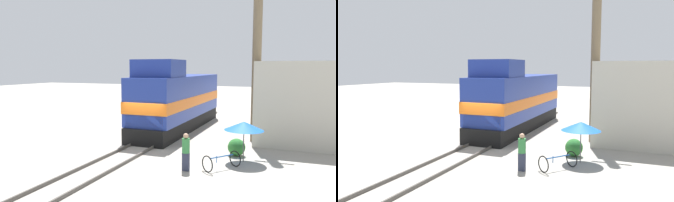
% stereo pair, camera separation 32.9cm
% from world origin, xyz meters
% --- Properties ---
extents(ground_plane, '(120.00, 120.00, 0.00)m').
position_xyz_m(ground_plane, '(0.00, 0.00, 0.00)').
color(ground_plane, gray).
extents(rail_near, '(0.08, 29.05, 0.15)m').
position_xyz_m(rail_near, '(-0.72, 0.00, 0.07)').
color(rail_near, '#4C4742').
rests_on(rail_near, ground_plane).
extents(rail_far, '(0.08, 29.05, 0.15)m').
position_xyz_m(rail_far, '(0.72, 0.00, 0.07)').
color(rail_far, '#4C4742').
rests_on(rail_far, ground_plane).
extents(locomotive, '(2.87, 12.42, 4.98)m').
position_xyz_m(locomotive, '(0.00, 5.11, 2.10)').
color(locomotive, black).
rests_on(locomotive, ground_plane).
extents(utility_pole, '(1.80, 0.54, 11.06)m').
position_xyz_m(utility_pole, '(5.74, 3.22, 5.56)').
color(utility_pole, '#726047').
rests_on(utility_pole, ground_plane).
extents(vendor_umbrella, '(1.86, 1.86, 1.95)m').
position_xyz_m(vendor_umbrella, '(5.79, -1.51, 1.74)').
color(vendor_umbrella, '#4C4C4C').
rests_on(vendor_umbrella, ground_plane).
extents(billboard_sign, '(1.98, 0.12, 3.66)m').
position_xyz_m(billboard_sign, '(7.28, 5.74, 2.71)').
color(billboard_sign, '#595959').
rests_on(billboard_sign, ground_plane).
extents(shrub_cluster, '(0.89, 0.89, 0.89)m').
position_xyz_m(shrub_cluster, '(5.29, -0.54, 0.45)').
color(shrub_cluster, '#2D722D').
rests_on(shrub_cluster, ground_plane).
extents(person_bystander, '(0.34, 0.34, 1.66)m').
position_xyz_m(person_bystander, '(3.66, -3.79, 0.90)').
color(person_bystander, '#2D3347').
rests_on(person_bystander, ground_plane).
extents(bicycle, '(1.58, 1.75, 0.74)m').
position_xyz_m(bicycle, '(5.08, -3.04, 0.38)').
color(bicycle, black).
rests_on(bicycle, ground_plane).
extents(building_block_distant, '(8.71, 5.62, 4.84)m').
position_xyz_m(building_block_distant, '(10.14, 4.36, 2.42)').
color(building_block_distant, '#B7B2A3').
rests_on(building_block_distant, ground_plane).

